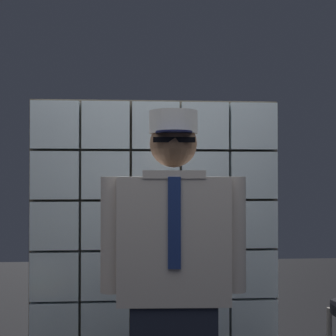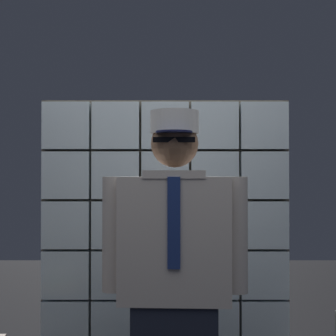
# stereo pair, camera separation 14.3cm
# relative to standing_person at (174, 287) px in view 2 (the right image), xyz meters

# --- Properties ---
(glass_block_wall) EXTENTS (1.57, 0.10, 1.88)m
(glass_block_wall) POSITION_rel_standing_person_xyz_m (-0.05, 0.81, 0.05)
(glass_block_wall) COLOR silver
(glass_block_wall) RESTS_ON ground
(standing_person) EXTENTS (0.67, 0.29, 1.68)m
(standing_person) POSITION_rel_standing_person_xyz_m (0.00, 0.00, 0.00)
(standing_person) COLOR #1E2333
(standing_person) RESTS_ON ground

